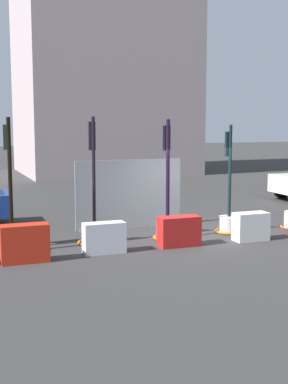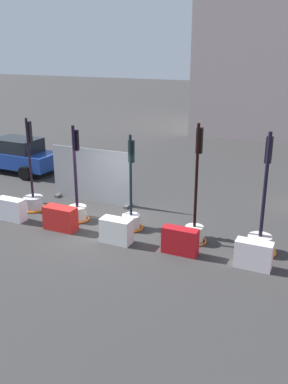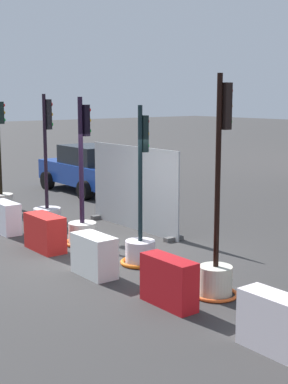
{
  "view_description": "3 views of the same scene",
  "coord_description": "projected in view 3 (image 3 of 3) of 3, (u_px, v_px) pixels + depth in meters",
  "views": [
    {
      "loc": [
        -6.85,
        -12.99,
        3.23
      ],
      "look_at": [
        -1.51,
        0.57,
        1.28
      ],
      "focal_mm": 48.9,
      "sensor_mm": 36.0,
      "label": 1
    },
    {
      "loc": [
        6.6,
        -11.51,
        5.78
      ],
      "look_at": [
        1.2,
        0.8,
        1.11
      ],
      "focal_mm": 39.75,
      "sensor_mm": 36.0,
      "label": 2
    },
    {
      "loc": [
        9.53,
        -6.53,
        3.33
      ],
      "look_at": [
        0.84,
        0.39,
        1.42
      ],
      "focal_mm": 52.38,
      "sensor_mm": 36.0,
      "label": 3
    }
  ],
  "objects": [
    {
      "name": "ground_plane",
      "position": [
        105.0,
        254.0,
        11.92
      ],
      "size": [
        120.0,
        120.0,
        0.0
      ],
      "primitive_type": "plane",
      "color": "#343232"
    },
    {
      "name": "traffic_light_1",
      "position": [
        1.0,
        196.0,
        15.9
      ],
      "size": [
        0.84,
        0.84,
        3.35
      ],
      "color": "beige",
      "rests_on": "ground_plane"
    },
    {
      "name": "traffic_light_2",
      "position": [
        47.0,
        208.0,
        14.38
      ],
      "size": [
        0.92,
        0.92,
        3.38
      ],
      "color": "silver",
      "rests_on": "ground_plane"
    },
    {
      "name": "traffic_light_3",
      "position": [
        83.0,
        220.0,
        12.65
      ],
      "size": [
        0.82,
        0.82,
        3.31
      ],
      "color": "silver",
      "rests_on": "ground_plane"
    },
    {
      "name": "traffic_light_4",
      "position": [
        141.0,
        240.0,
        11.16
      ],
      "size": [
        0.81,
        0.81,
        3.16
      ],
      "color": "silver",
      "rests_on": "ground_plane"
    },
    {
      "name": "traffic_light_5",
      "position": [
        217.0,
        256.0,
        9.35
      ],
      "size": [
        0.78,
        0.78,
        3.69
      ],
      "color": "beige",
      "rests_on": "ground_plane"
    },
    {
      "name": "construction_barrier_2",
      "position": [
        5.0,
        217.0,
        13.76
      ],
      "size": [
        1.05,
        0.43,
        0.77
      ],
      "color": "silver",
      "rests_on": "ground_plane"
    },
    {
      "name": "construction_barrier_3",
      "position": [
        45.0,
        233.0,
        12.17
      ],
      "size": [
        1.1,
        0.49,
        0.79
      ],
      "color": "red",
      "rests_on": "ground_plane"
    },
    {
      "name": "construction_barrier_4",
      "position": [
        94.0,
        255.0,
        10.46
      ],
      "size": [
        0.97,
        0.48,
        0.77
      ],
      "color": "silver",
      "rests_on": "ground_plane"
    },
    {
      "name": "construction_barrier_5",
      "position": [
        169.0,
        282.0,
        8.94
      ],
      "size": [
        1.06,
        0.38,
        0.8
      ],
      "color": "#B21319",
      "rests_on": "ground_plane"
    },
    {
      "name": "construction_barrier_6",
      "position": [
        275.0,
        323.0,
        7.33
      ],
      "size": [
        1.0,
        0.43,
        0.78
      ],
      "color": "white",
      "rests_on": "ground_plane"
    },
    {
      "name": "car_blue_estate",
      "position": [
        88.0,
        169.0,
        19.55
      ],
      "size": [
        4.34,
        2.15,
        1.64
      ],
      "color": "navy",
      "rests_on": "ground_plane"
    },
    {
      "name": "site_fence_panel",
      "position": [
        133.0,
        190.0,
        14.05
      ],
      "size": [
        3.4,
        0.5,
        2.1
      ],
      "color": "#9EA4A7",
      "rests_on": "ground_plane"
    }
  ]
}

